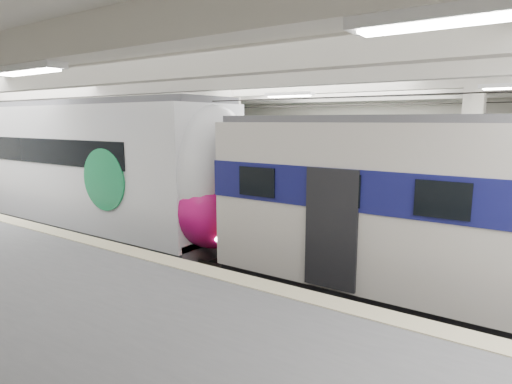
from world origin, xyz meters
The scene contains 4 objects.
station_hall centered at (0.00, -1.74, 3.24)m, with size 36.00×24.00×5.75m.
modern_emu centered at (-6.93, 0.00, 2.38)m, with size 15.27×3.15×4.85m.
older_rer centered at (6.19, 0.00, 2.24)m, with size 12.88×2.84×4.28m.
far_train centered at (-3.82, 5.50, 2.16)m, with size 13.00×2.88×4.18m.
Camera 1 is at (6.69, -9.63, 4.16)m, focal length 30.00 mm.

